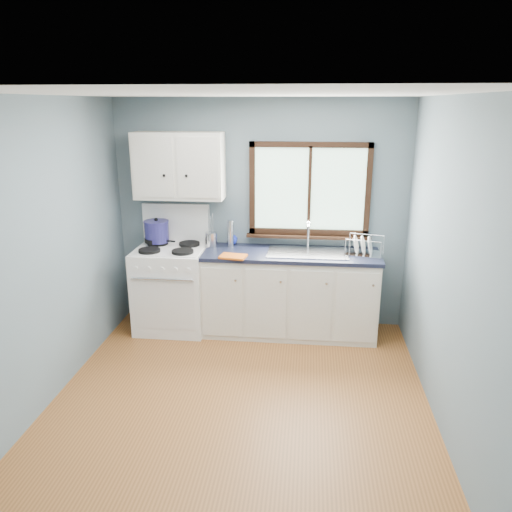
# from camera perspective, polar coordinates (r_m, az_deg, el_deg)

# --- Properties ---
(floor) EXTENTS (3.20, 3.60, 0.02)m
(floor) POSITION_cam_1_polar(r_m,az_deg,el_deg) (4.38, -2.00, -16.93)
(floor) COLOR #935828
(floor) RESTS_ON ground
(ceiling) EXTENTS (3.20, 3.60, 0.02)m
(ceiling) POSITION_cam_1_polar(r_m,az_deg,el_deg) (3.63, -2.43, 18.21)
(ceiling) COLOR white
(ceiling) RESTS_ON wall_back
(wall_back) EXTENTS (3.20, 0.02, 2.50)m
(wall_back) POSITION_cam_1_polar(r_m,az_deg,el_deg) (5.55, 0.50, 4.74)
(wall_back) COLOR slate
(wall_back) RESTS_ON ground
(wall_front) EXTENTS (3.20, 0.02, 2.50)m
(wall_front) POSITION_cam_1_polar(r_m,az_deg,el_deg) (2.20, -9.25, -15.78)
(wall_front) COLOR slate
(wall_front) RESTS_ON ground
(wall_left) EXTENTS (0.02, 3.60, 2.50)m
(wall_left) POSITION_cam_1_polar(r_m,az_deg,el_deg) (4.35, -23.71, -0.26)
(wall_left) COLOR slate
(wall_left) RESTS_ON ground
(wall_right) EXTENTS (0.02, 3.60, 2.50)m
(wall_right) POSITION_cam_1_polar(r_m,az_deg,el_deg) (3.93, 21.73, -1.77)
(wall_right) COLOR slate
(wall_right) RESTS_ON ground
(gas_range) EXTENTS (0.76, 0.69, 1.36)m
(gas_range) POSITION_cam_1_polar(r_m,az_deg,el_deg) (5.62, -9.57, -3.39)
(gas_range) COLOR white
(gas_range) RESTS_ON floor
(base_cabinets) EXTENTS (1.85, 0.60, 0.88)m
(base_cabinets) POSITION_cam_1_polar(r_m,az_deg,el_deg) (5.47, 3.86, -4.70)
(base_cabinets) COLOR silver
(base_cabinets) RESTS_ON floor
(countertop) EXTENTS (1.89, 0.64, 0.04)m
(countertop) POSITION_cam_1_polar(r_m,az_deg,el_deg) (5.31, 3.96, 0.21)
(countertop) COLOR black
(countertop) RESTS_ON base_cabinets
(sink) EXTENTS (0.84, 0.46, 0.44)m
(sink) POSITION_cam_1_polar(r_m,az_deg,el_deg) (5.32, 5.89, -0.27)
(sink) COLOR silver
(sink) RESTS_ON countertop
(window) EXTENTS (1.36, 0.10, 1.03)m
(window) POSITION_cam_1_polar(r_m,az_deg,el_deg) (5.44, 6.11, 6.81)
(window) COLOR #9EC6A8
(window) RESTS_ON wall_back
(upper_cabinets) EXTENTS (0.95, 0.35, 0.70)m
(upper_cabinets) POSITION_cam_1_polar(r_m,az_deg,el_deg) (5.43, -8.79, 10.15)
(upper_cabinets) COLOR silver
(upper_cabinets) RESTS_ON wall_back
(skillet) EXTENTS (0.38, 0.28, 0.05)m
(skillet) POSITION_cam_1_polar(r_m,az_deg,el_deg) (5.65, -11.39, 1.82)
(skillet) COLOR black
(skillet) RESTS_ON gas_range
(stockpot) EXTENTS (0.29, 0.29, 0.27)m
(stockpot) POSITION_cam_1_polar(r_m,az_deg,el_deg) (5.63, -11.28, 2.81)
(stockpot) COLOR navy
(stockpot) RESTS_ON gas_range
(utensil_crock) EXTENTS (0.15, 0.15, 0.41)m
(utensil_crock) POSITION_cam_1_polar(r_m,az_deg,el_deg) (5.50, -5.14, 1.92)
(utensil_crock) COLOR silver
(utensil_crock) RESTS_ON countertop
(thermos) EXTENTS (0.08, 0.08, 0.29)m
(thermos) POSITION_cam_1_polar(r_m,az_deg,el_deg) (5.48, -2.95, 2.58)
(thermos) COLOR silver
(thermos) RESTS_ON countertop
(soap_bottle) EXTENTS (0.10, 0.10, 0.24)m
(soap_bottle) POSITION_cam_1_polar(r_m,az_deg,el_deg) (5.54, -2.76, 2.48)
(soap_bottle) COLOR #1D31D7
(soap_bottle) RESTS_ON countertop
(dish_towel) EXTENTS (0.29, 0.23, 0.02)m
(dish_towel) POSITION_cam_1_polar(r_m,az_deg,el_deg) (5.12, -2.64, -0.05)
(dish_towel) COLOR #C75714
(dish_towel) RESTS_ON countertop
(dish_rack) EXTENTS (0.44, 0.37, 0.20)m
(dish_rack) POSITION_cam_1_polar(r_m,az_deg,el_deg) (5.34, 12.21, 0.75)
(dish_rack) COLOR silver
(dish_rack) RESTS_ON countertop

